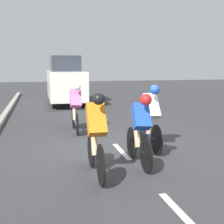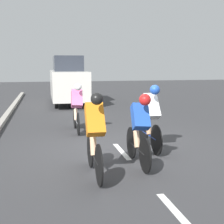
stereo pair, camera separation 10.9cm
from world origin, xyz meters
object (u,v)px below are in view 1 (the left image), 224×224
(support_car, at_px, (65,81))
(cyclist_white, at_px, (151,116))
(cyclist_pink, at_px, (76,107))
(cyclist_blue, at_px, (140,128))
(cyclist_orange, at_px, (96,134))

(support_car, bearing_deg, cyclist_white, 97.64)
(cyclist_pink, bearing_deg, cyclist_blue, 104.43)
(cyclist_white, distance_m, support_car, 9.27)
(cyclist_white, height_order, cyclist_orange, cyclist_white)
(cyclist_blue, bearing_deg, cyclist_white, -119.62)
(cyclist_pink, height_order, support_car, support_car)
(cyclist_pink, height_order, cyclist_orange, cyclist_orange)
(cyclist_white, bearing_deg, cyclist_pink, -58.11)
(cyclist_pink, distance_m, cyclist_orange, 3.87)
(cyclist_pink, height_order, cyclist_white, cyclist_white)
(cyclist_blue, distance_m, cyclist_orange, 1.05)
(cyclist_white, height_order, support_car, support_car)
(cyclist_blue, height_order, support_car, support_car)
(cyclist_blue, height_order, cyclist_white, cyclist_white)
(cyclist_blue, relative_size, cyclist_pink, 0.97)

